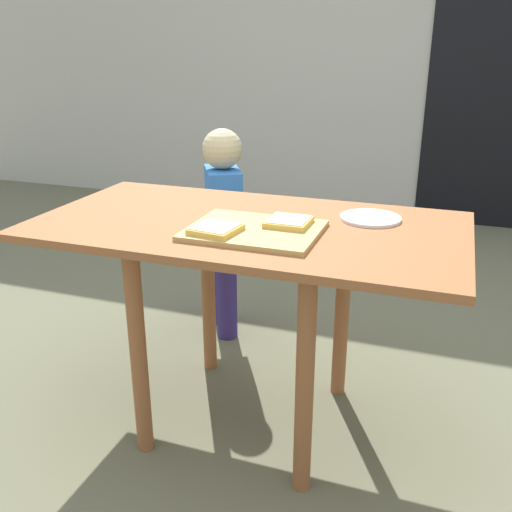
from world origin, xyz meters
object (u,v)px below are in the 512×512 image
Objects in this scene: dining_table at (248,253)px; pizza_slice_far_right at (289,222)px; child_left at (224,221)px; plate_white_right at (370,218)px; cutting_board at (254,230)px; pizza_slice_near_left at (216,229)px.

pizza_slice_far_right reaches higher than dining_table.
pizza_slice_far_right is 0.82m from child_left.
plate_white_right reaches higher than dining_table.
child_left is (-0.39, 0.69, -0.21)m from cutting_board.
pizza_slice_near_left is 0.52m from plate_white_right.
pizza_slice_near_left and pizza_slice_far_right have the same top height.
cutting_board is 0.12m from pizza_slice_near_left.
pizza_slice_near_left is 0.74× the size of plate_white_right.
child_left reaches higher than dining_table.
dining_table is 0.19m from pizza_slice_far_right.
child_left is at bearing 119.39° from cutting_board.
dining_table is 6.93× the size of plate_white_right.
child_left reaches higher than cutting_board.
child_left is (-0.30, 0.77, -0.23)m from pizza_slice_near_left.
pizza_slice_near_left is at bearing -142.05° from pizza_slice_far_right.
plate_white_right is at bearing 39.59° from cutting_board.
dining_table is at bearing -60.78° from child_left.
pizza_slice_far_right is 0.14× the size of child_left.
pizza_slice_far_right is at bearing 37.95° from cutting_board.
cutting_board reaches higher than plate_white_right.
plate_white_right is at bearing 23.85° from dining_table.
cutting_board is at bearing -60.61° from child_left.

